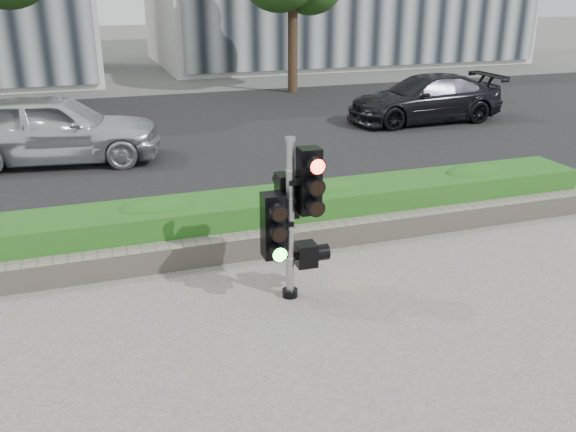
# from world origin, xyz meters

# --- Properties ---
(ground) EXTENTS (120.00, 120.00, 0.00)m
(ground) POSITION_xyz_m (0.00, 0.00, 0.00)
(ground) COLOR #51514C
(ground) RESTS_ON ground
(road) EXTENTS (60.00, 13.00, 0.02)m
(road) POSITION_xyz_m (0.00, 10.00, 0.01)
(road) COLOR black
(road) RESTS_ON ground
(curb) EXTENTS (60.00, 0.25, 0.12)m
(curb) POSITION_xyz_m (0.00, 3.15, 0.06)
(curb) COLOR gray
(curb) RESTS_ON ground
(stone_wall) EXTENTS (12.00, 0.32, 0.34)m
(stone_wall) POSITION_xyz_m (0.00, 1.90, 0.20)
(stone_wall) COLOR gray
(stone_wall) RESTS_ON sidewalk
(hedge) EXTENTS (12.00, 1.00, 0.68)m
(hedge) POSITION_xyz_m (0.00, 2.55, 0.37)
(hedge) COLOR #43952D
(hedge) RESTS_ON sidewalk
(traffic_signal) EXTENTS (0.71, 0.52, 2.05)m
(traffic_signal) POSITION_xyz_m (0.20, 0.59, 1.16)
(traffic_signal) COLOR black
(traffic_signal) RESTS_ON sidewalk
(car_silver) EXTENTS (4.75, 2.48, 1.54)m
(car_silver) POSITION_xyz_m (-2.64, 8.14, 0.79)
(car_silver) COLOR silver
(car_silver) RESTS_ON road
(car_dark) EXTENTS (4.57, 1.91, 1.32)m
(car_dark) POSITION_xyz_m (7.34, 9.36, 0.68)
(car_dark) COLOR black
(car_dark) RESTS_ON road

